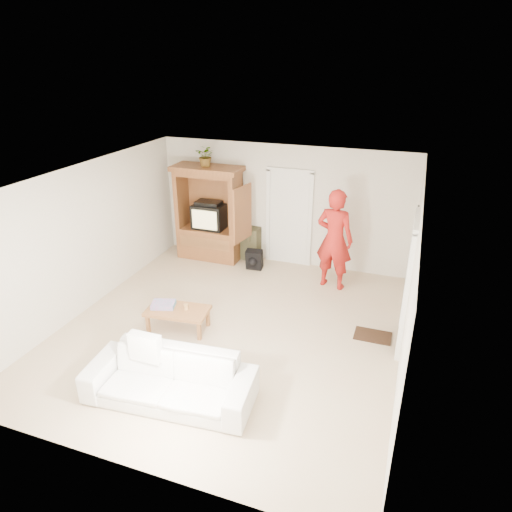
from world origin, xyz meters
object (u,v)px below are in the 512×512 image
at_px(man, 334,239).
at_px(coffee_table, 178,312).
at_px(armoire, 210,219).
at_px(sofa, 170,379).

bearing_deg(man, coffee_table, 59.51).
xyz_separation_m(armoire, coffee_table, (0.74, -2.95, -0.57)).
distance_m(man, sofa, 4.29).
relative_size(sofa, coffee_table, 2.07).
distance_m(armoire, sofa, 4.78).
distance_m(man, coffee_table, 3.31).
bearing_deg(armoire, man, -9.93).
relative_size(armoire, sofa, 0.93).
xyz_separation_m(armoire, sofa, (1.47, -4.51, -0.58)).
xyz_separation_m(man, coffee_table, (-2.13, -2.44, -0.67)).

